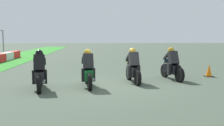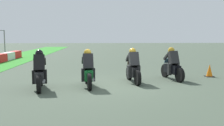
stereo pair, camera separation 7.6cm
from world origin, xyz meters
The scene contains 6 objects.
ground_plane centered at (0.00, 0.00, 0.00)m, with size 120.00×120.00×0.00m, color #424F3F.
rider_lane_a centered at (1.18, -2.84, 0.62)m, with size 2.02×0.64×1.51m.
rider_lane_b centered at (0.55, -0.92, 0.62)m, with size 2.04×0.58×1.51m.
rider_lane_c centered at (-0.27, 1.01, 0.62)m, with size 2.04×0.57×1.51m.
rider_lane_d centered at (-0.66, 2.83, 0.62)m, with size 2.03×0.61×1.51m.
traffic_cone centered at (1.90, -4.95, 0.29)m, with size 0.40×0.40×0.63m.
Camera 2 is at (-10.31, 0.58, 2.04)m, focal length 40.52 mm.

